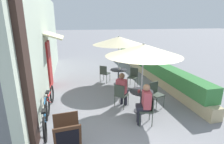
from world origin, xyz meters
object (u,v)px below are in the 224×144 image
object	(u,v)px
patio_umbrella_near	(144,50)
coffee_cup_near	(139,91)
patio_table_mid	(118,74)
cafe_chair_near_left	(121,94)
seated_patron_near_right	(144,102)
bicycle_second	(50,99)
cafe_chair_mid_left	(104,72)
cafe_chair_mid_right	(133,76)
cafe_chair_near_back	(156,92)
menu_board	(68,138)
patio_table_near	(141,97)
patio_umbrella_mid	(119,41)
cafe_chair_near_right	(148,108)
seated_patron_near_left	(122,88)
coffee_cup_mid	(120,69)
bicycle_leaning	(45,119)

from	to	relation	value
patio_umbrella_near	coffee_cup_near	distance (m)	1.33
patio_umbrella_near	patio_table_mid	distance (m)	3.17
cafe_chair_near_left	seated_patron_near_right	distance (m)	1.21
bicycle_second	patio_umbrella_near	bearing A→B (deg)	-14.71
cafe_chair_mid_left	cafe_chair_mid_right	bearing A→B (deg)	6.01
cafe_chair_near_back	menu_board	size ratio (longest dim) A/B	0.95
cafe_chair_near_back	patio_table_near	bearing A→B (deg)	6.01
patio_umbrella_mid	cafe_chair_mid_right	size ratio (longest dim) A/B	2.73
patio_table_near	cafe_chair_mid_left	size ratio (longest dim) A/B	0.89
cafe_chair_near_right	bicycle_second	bearing A→B (deg)	73.08
cafe_chair_near_back	cafe_chair_mid_left	xyz separation A→B (m)	(-1.32, 2.86, 0.00)
cafe_chair_mid_right	patio_table_near	bearing A→B (deg)	115.51
patio_table_near	seated_patron_near_right	size ratio (longest dim) A/B	0.62
seated_patron_near_left	patio_umbrella_mid	bearing A→B (deg)	120.71
cafe_chair_mid_right	seated_patron_near_right	bearing A→B (deg)	115.11
patio_table_mid	coffee_cup_near	bearing A→B (deg)	-91.61
coffee_cup_mid	bicycle_second	size ratio (longest dim) A/B	0.05
cafe_chair_near_left	patio_table_mid	distance (m)	2.38
patio_table_near	coffee_cup_near	distance (m)	0.29
seated_patron_near_right	coffee_cup_near	world-z (taller)	seated_patron_near_right
patio_table_near	cafe_chair_near_back	distance (m)	0.73
cafe_chair_near_right	patio_umbrella_mid	world-z (taller)	patio_umbrella_mid
coffee_cup_mid	bicycle_leaning	world-z (taller)	coffee_cup_mid
cafe_chair_near_left	patio_umbrella_mid	size ratio (longest dim) A/B	0.37
coffee_cup_near	cafe_chair_mid_left	distance (m)	3.28
patio_table_near	cafe_chair_near_left	size ratio (longest dim) A/B	0.89
patio_table_near	coffee_cup_near	world-z (taller)	coffee_cup_near
seated_patron_near_right	patio_table_mid	size ratio (longest dim) A/B	1.62
bicycle_second	patio_table_near	bearing A→B (deg)	-14.71
seated_patron_near_right	menu_board	distance (m)	2.33
cafe_chair_near_back	seated_patron_near_right	bearing A→B (deg)	31.55
coffee_cup_near	patio_umbrella_mid	xyz separation A→B (m)	(0.08, 2.83, 1.32)
coffee_cup_mid	bicycle_leaning	bearing A→B (deg)	-134.48
patio_umbrella_near	coffee_cup_mid	xyz separation A→B (m)	(0.02, 2.69, -1.32)
cafe_chair_near_right	patio_table_mid	distance (m)	3.48
patio_table_mid	patio_table_near	bearing A→B (deg)	-89.16
cafe_chair_mid_right	bicycle_leaning	distance (m)	4.48
cafe_chair_near_left	menu_board	xyz separation A→B (m)	(-1.78, -1.94, -0.06)
cafe_chair_near_right	cafe_chair_near_back	bearing A→B (deg)	-23.99
coffee_cup_near	menu_board	bearing A→B (deg)	-147.56
bicycle_leaning	coffee_cup_mid	bearing A→B (deg)	40.28
seated_patron_near_right	coffee_cup_mid	xyz separation A→B (m)	(0.21, 3.39, 0.09)
cafe_chair_near_left	cafe_chair_near_right	distance (m)	1.26
patio_umbrella_near	cafe_chair_near_back	world-z (taller)	patio_umbrella_near
cafe_chair_near_right	patio_umbrella_mid	xyz separation A→B (m)	(0.04, 3.48, 1.58)
cafe_chair_near_back	coffee_cup_mid	distance (m)	2.50
patio_umbrella_near	patio_umbrella_mid	xyz separation A→B (m)	(-0.04, 2.75, 0.00)
seated_patron_near_left	cafe_chair_near_back	world-z (taller)	seated_patron_near_left
cafe_chair_near_left	seated_patron_near_left	size ratio (longest dim) A/B	0.70
cafe_chair_near_right	patio_table_mid	world-z (taller)	cafe_chair_near_right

